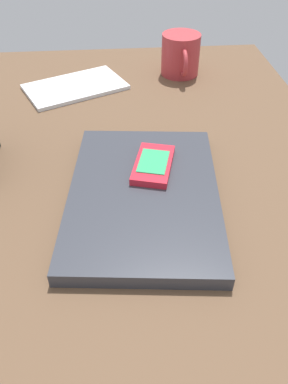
# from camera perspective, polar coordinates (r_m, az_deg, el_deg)

# --- Properties ---
(desk_surface) EXTENTS (1.20, 0.80, 0.03)m
(desk_surface) POSITION_cam_1_polar(r_m,az_deg,el_deg) (0.58, -4.93, -2.60)
(desk_surface) COLOR brown
(desk_surface) RESTS_ON ground
(laptop_closed) EXTENTS (0.33, 0.25, 0.02)m
(laptop_closed) POSITION_cam_1_polar(r_m,az_deg,el_deg) (0.56, -0.00, -0.72)
(laptop_closed) COLOR #33353D
(laptop_closed) RESTS_ON desk_surface
(cell_phone_on_laptop) EXTENTS (0.11, 0.08, 0.01)m
(cell_phone_on_laptop) POSITION_cam_1_polar(r_m,az_deg,el_deg) (0.59, 1.39, 4.10)
(cell_phone_on_laptop) COLOR red
(cell_phone_on_laptop) RESTS_ON laptop_closed
(coffee_mug) EXTENTS (0.12, 0.09, 0.09)m
(coffee_mug) POSITION_cam_1_polar(r_m,az_deg,el_deg) (0.93, 5.44, 19.55)
(coffee_mug) COLOR #B23338
(coffee_mug) RESTS_ON desk_surface
(notepad) EXTENTS (0.20, 0.24, 0.01)m
(notepad) POSITION_cam_1_polar(r_m,az_deg,el_deg) (0.88, -10.13, 15.07)
(notepad) COLOR white
(notepad) RESTS_ON desk_surface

